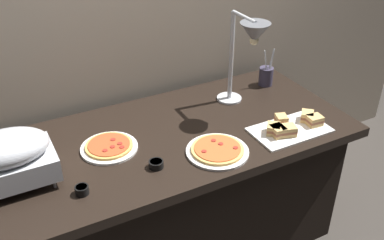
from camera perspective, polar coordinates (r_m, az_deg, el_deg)
The scene contains 10 objects.
back_wall at distance 2.41m, azimuth -8.80°, elevation 12.64°, with size 4.40×0.04×2.40m, color tan.
buffet_table at distance 2.41m, azimuth -3.06°, elevation -9.50°, with size 1.90×0.84×0.76m.
chafing_dish at distance 1.94m, azimuth -22.76°, elevation -4.47°, with size 0.36×0.25×0.25m.
heat_lamp at distance 2.22m, azimuth 7.48°, elevation 10.10°, with size 0.15×0.34×0.52m.
pizza_plate_front at distance 2.11m, azimuth -10.69°, elevation -3.43°, with size 0.27×0.27×0.03m.
pizza_plate_center at distance 2.06m, azimuth 3.31°, elevation -3.95°, with size 0.30×0.30×0.03m.
sandwich_platter at distance 2.26m, azimuth 12.64°, elevation -0.87°, with size 0.39×0.23×0.06m.
sauce_cup_near at distance 1.87m, azimuth -14.10°, elevation -8.78°, with size 0.06×0.06×0.04m.
sauce_cup_far at distance 1.97m, azimuth -4.67°, elevation -5.70°, with size 0.07×0.07×0.03m.
utensil_holder at distance 2.68m, azimuth 9.59°, elevation 5.68°, with size 0.08×0.08×0.23m.
Camera 1 is at (-0.74, -1.67, 1.96)m, focal length 41.10 mm.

